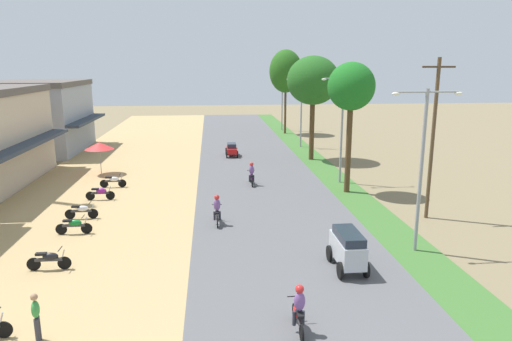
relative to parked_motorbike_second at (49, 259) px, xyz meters
The scene contains 21 objects.
shophouse_far 30.04m from the parked_motorbike_second, 108.90° to the left, with size 8.87×10.71×6.90m.
parked_motorbike_second is the anchor object (origin of this frame).
parked_motorbike_third 4.21m from the parked_motorbike_second, 92.09° to the left, with size 1.80×0.54×0.94m.
parked_motorbike_fourth 6.62m from the parked_motorbike_second, 93.53° to the left, with size 1.80×0.54×0.94m.
parked_motorbike_fifth 10.27m from the parked_motorbike_second, 91.17° to the left, with size 1.80×0.54×0.94m.
parked_motorbike_sixth 13.32m from the parked_motorbike_second, 90.08° to the left, with size 1.80×0.54×0.94m.
vendor_umbrella 17.68m from the parked_motorbike_second, 95.80° to the left, with size 2.20×2.20×2.52m.
pedestrian_on_shoulder 5.47m from the parked_motorbike_second, 75.56° to the right, with size 0.29×0.39×1.62m.
median_tree_nearest 20.13m from the parked_motorbike_second, 33.83° to the left, with size 3.04×3.04×8.56m.
median_tree_second 27.49m from the parked_motorbike_second, 53.76° to the left, with size 4.58×4.58×9.13m.
median_tree_third 41.55m from the parked_motorbike_second, 66.99° to the left, with size 3.97×3.97×10.14m.
streetlamp_near 16.54m from the parked_motorbike_second, ahead, with size 3.16×0.20×7.39m.
streetlamp_mid 21.18m from the parked_motorbike_second, 39.37° to the left, with size 3.16×0.20×7.59m.
streetlamp_far 32.58m from the parked_motorbike_second, 60.19° to the left, with size 3.16×0.20×7.14m.
streetlamp_farthest 44.07m from the parked_motorbike_second, 68.49° to the left, with size 3.16×0.20×7.76m.
utility_pole_near 19.90m from the parked_motorbike_second, 15.13° to the left, with size 1.80×0.20×8.82m.
car_van_silver 12.43m from the parked_motorbike_second, ahead, with size 1.19×2.41×1.67m.
car_sedan_red 25.28m from the parked_motorbike_second, 69.83° to the left, with size 1.10×2.26×1.19m.
motorbike_foreground_rider 10.97m from the parked_motorbike_second, 30.29° to the right, with size 0.54×1.80×1.66m.
motorbike_ahead_second 8.62m from the parked_motorbike_second, 35.08° to the left, with size 0.54×1.80×1.66m.
motorbike_ahead_third 16.16m from the parked_motorbike_second, 53.47° to the left, with size 0.54×1.80×1.66m.
Camera 1 is at (-3.48, -8.40, 8.46)m, focal length 32.39 mm.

